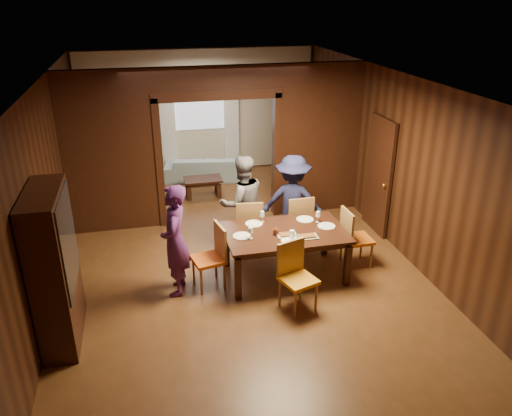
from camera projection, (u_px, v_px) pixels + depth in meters
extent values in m
plane|color=#4D3015|center=(237.00, 257.00, 8.31)|extent=(9.00, 9.00, 0.00)
cube|color=silver|center=(233.00, 81.00, 7.14)|extent=(5.50, 9.00, 0.02)
cube|color=black|center=(199.00, 112.00, 11.74)|extent=(5.50, 0.02, 2.90)
cube|color=black|center=(47.00, 191.00, 7.16)|extent=(0.02, 9.00, 2.90)
cube|color=black|center=(397.00, 163.00, 8.30)|extent=(0.02, 9.00, 2.90)
cube|color=black|center=(112.00, 167.00, 8.86)|extent=(1.65, 0.15, 2.40)
cube|color=black|center=(317.00, 152.00, 9.65)|extent=(1.65, 0.15, 2.40)
cube|color=black|center=(217.00, 80.00, 8.67)|extent=(5.50, 0.15, 0.50)
cube|color=beige|center=(199.00, 112.00, 11.71)|extent=(5.40, 0.04, 2.85)
imported|color=#4A1E59|center=(175.00, 241.00, 7.07)|extent=(0.50, 0.67, 1.67)
imported|color=slate|center=(242.00, 203.00, 8.31)|extent=(0.89, 0.75, 1.65)
imported|color=#17193A|center=(293.00, 201.00, 8.43)|extent=(1.19, 0.94, 1.62)
imported|color=#92AFBF|center=(206.00, 168.00, 11.64)|extent=(1.97, 1.03, 0.55)
imported|color=black|center=(289.00, 225.00, 7.61)|extent=(0.36, 0.36, 0.09)
cube|color=black|center=(285.00, 253.00, 7.66)|extent=(1.82, 1.13, 0.76)
cube|color=black|center=(203.00, 187.00, 10.70)|extent=(0.80, 0.50, 0.40)
cube|color=black|center=(54.00, 268.00, 6.05)|extent=(0.40, 1.20, 2.00)
cube|color=black|center=(379.00, 176.00, 8.90)|extent=(0.06, 0.90, 2.10)
cube|color=silver|center=(199.00, 102.00, 11.59)|extent=(1.20, 0.03, 1.30)
cube|color=white|center=(168.00, 123.00, 11.58)|extent=(0.35, 0.06, 2.40)
cube|color=white|center=(231.00, 119.00, 11.89)|extent=(0.35, 0.06, 2.40)
cylinder|color=silver|center=(242.00, 236.00, 7.35)|extent=(0.27, 0.27, 0.01)
cylinder|color=white|center=(254.00, 224.00, 7.74)|extent=(0.27, 0.27, 0.01)
cylinder|color=silver|center=(305.00, 219.00, 7.88)|extent=(0.27, 0.27, 0.01)
cylinder|color=silver|center=(326.00, 226.00, 7.66)|extent=(0.27, 0.27, 0.01)
cylinder|color=white|center=(290.00, 241.00, 7.21)|extent=(0.27, 0.27, 0.01)
cube|color=gray|center=(287.00, 235.00, 7.36)|extent=(0.30, 0.20, 0.04)
cube|color=gray|center=(308.00, 236.00, 7.32)|extent=(0.30, 0.20, 0.04)
cylinder|color=white|center=(292.00, 235.00, 7.25)|extent=(0.07, 0.07, 0.14)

